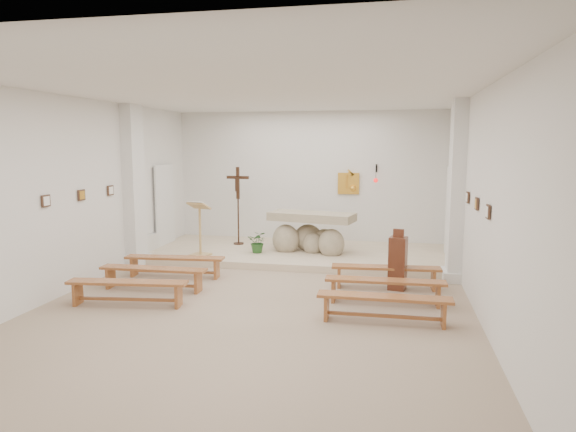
% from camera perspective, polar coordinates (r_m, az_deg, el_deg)
% --- Properties ---
extents(ground, '(7.00, 10.00, 0.00)m').
position_cam_1_polar(ground, '(8.95, -2.97, -9.26)').
color(ground, tan).
rests_on(ground, ground).
extents(wall_left, '(0.02, 10.00, 3.50)m').
position_cam_1_polar(wall_left, '(10.06, -22.70, 2.22)').
color(wall_left, white).
rests_on(wall_left, ground).
extents(wall_right, '(0.02, 10.00, 3.50)m').
position_cam_1_polar(wall_right, '(8.43, 20.57, 1.34)').
color(wall_right, white).
rests_on(wall_right, ground).
extents(wall_back, '(7.00, 0.02, 3.50)m').
position_cam_1_polar(wall_back, '(13.47, 2.29, 4.13)').
color(wall_back, white).
rests_on(wall_back, ground).
extents(ceiling, '(7.00, 10.00, 0.02)m').
position_cam_1_polar(ceiling, '(8.59, -3.14, 13.57)').
color(ceiling, silver).
rests_on(ceiling, wall_back).
extents(sanctuary_platform, '(6.98, 3.00, 0.15)m').
position_cam_1_polar(sanctuary_platform, '(12.25, 1.12, -4.17)').
color(sanctuary_platform, beige).
rests_on(sanctuary_platform, ground).
extents(pilaster_left, '(0.26, 0.55, 3.50)m').
position_cam_1_polar(pilaster_left, '(11.70, -16.73, 3.22)').
color(pilaster_left, white).
rests_on(pilaster_left, ground).
extents(pilaster_right, '(0.26, 0.55, 3.50)m').
position_cam_1_polar(pilaster_right, '(10.39, 18.21, 2.60)').
color(pilaster_right, white).
rests_on(pilaster_right, ground).
extents(gold_wall_relief, '(0.55, 0.04, 0.55)m').
position_cam_1_polar(gold_wall_relief, '(13.32, 6.74, 3.61)').
color(gold_wall_relief, gold).
rests_on(gold_wall_relief, wall_back).
extents(sanctuary_lamp, '(0.11, 0.36, 0.44)m').
position_cam_1_polar(sanctuary_lamp, '(13.02, 9.73, 4.15)').
color(sanctuary_lamp, black).
rests_on(sanctuary_lamp, wall_back).
extents(station_frame_left_front, '(0.03, 0.20, 0.20)m').
position_cam_1_polar(station_frame_left_front, '(9.40, -25.31, 1.53)').
color(station_frame_left_front, '#462D1F').
rests_on(station_frame_left_front, wall_left).
extents(station_frame_left_mid, '(0.03, 0.20, 0.20)m').
position_cam_1_polar(station_frame_left_mid, '(10.21, -21.97, 2.17)').
color(station_frame_left_mid, '#462D1F').
rests_on(station_frame_left_mid, wall_left).
extents(station_frame_left_rear, '(0.03, 0.20, 0.20)m').
position_cam_1_polar(station_frame_left_rear, '(11.06, -19.13, 2.71)').
color(station_frame_left_rear, '#462D1F').
rests_on(station_frame_left_rear, wall_left).
extents(station_frame_right_front, '(0.03, 0.20, 0.20)m').
position_cam_1_polar(station_frame_right_front, '(7.65, 21.34, 0.44)').
color(station_frame_right_front, '#462D1F').
rests_on(station_frame_right_front, wall_right).
extents(station_frame_right_mid, '(0.03, 0.20, 0.20)m').
position_cam_1_polar(station_frame_right_mid, '(8.63, 20.23, 1.29)').
color(station_frame_right_mid, '#462D1F').
rests_on(station_frame_right_mid, wall_right).
extents(station_frame_right_rear, '(0.03, 0.20, 0.20)m').
position_cam_1_polar(station_frame_right_rear, '(9.61, 19.34, 1.97)').
color(station_frame_right_rear, '#462D1F').
rests_on(station_frame_right_rear, wall_right).
extents(radiator_left, '(0.10, 0.85, 0.52)m').
position_cam_1_polar(radiator_left, '(12.54, -15.19, -3.25)').
color(radiator_left, silver).
rests_on(radiator_left, ground).
extents(radiator_right, '(0.10, 0.85, 0.52)m').
position_cam_1_polar(radiator_right, '(11.30, 17.78, -4.57)').
color(radiator_right, silver).
rests_on(radiator_right, ground).
extents(altar, '(2.09, 1.15, 1.02)m').
position_cam_1_polar(altar, '(12.01, 2.53, -2.15)').
color(altar, tan).
rests_on(altar, sanctuary_platform).
extents(lectern, '(0.52, 0.46, 1.26)m').
position_cam_1_polar(lectern, '(11.68, -9.80, -1.40)').
color(lectern, tan).
rests_on(lectern, sanctuary_platform).
extents(crucifix_stand, '(0.59, 0.26, 1.95)m').
position_cam_1_polar(crucifix_stand, '(12.87, -5.58, 1.80)').
color(crucifix_stand, '#361E11').
rests_on(crucifix_stand, sanctuary_platform).
extents(potted_plant, '(0.47, 0.41, 0.51)m').
position_cam_1_polar(potted_plant, '(11.93, -3.34, -2.89)').
color(potted_plant, '#255321').
rests_on(potted_plant, sanctuary_platform).
extents(donation_pedestal, '(0.35, 0.35, 1.13)m').
position_cam_1_polar(donation_pedestal, '(9.64, 12.09, -5.12)').
color(donation_pedestal, brown).
rests_on(donation_pedestal, ground).
extents(bench_left_front, '(2.01, 0.49, 0.42)m').
position_cam_1_polar(bench_left_front, '(10.57, -12.47, -4.98)').
color(bench_left_front, '#AF6833').
rests_on(bench_left_front, ground).
extents(bench_right_front, '(2.00, 0.46, 0.42)m').
position_cam_1_polar(bench_right_front, '(9.69, 10.81, -6.12)').
color(bench_right_front, '#AF6833').
rests_on(bench_right_front, ground).
extents(bench_left_second, '(1.99, 0.35, 0.42)m').
position_cam_1_polar(bench_left_second, '(9.74, -14.73, -6.16)').
color(bench_left_second, '#AF6833').
rests_on(bench_left_second, ground).
extents(bench_right_second, '(1.99, 0.36, 0.42)m').
position_cam_1_polar(bench_right_second, '(8.77, 10.73, -7.60)').
color(bench_right_second, '#AF6833').
rests_on(bench_right_second, ground).
extents(bench_left_third, '(2.01, 0.55, 0.42)m').
position_cam_1_polar(bench_left_third, '(8.93, -17.42, -7.56)').
color(bench_left_third, '#AF6833').
rests_on(bench_left_third, ground).
extents(bench_right_third, '(1.99, 0.33, 0.42)m').
position_cam_1_polar(bench_right_third, '(7.87, 10.62, -9.43)').
color(bench_right_third, '#AF6833').
rests_on(bench_right_third, ground).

